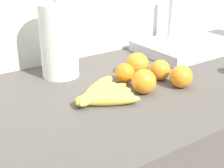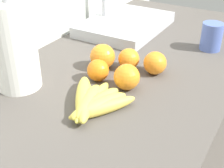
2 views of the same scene
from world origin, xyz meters
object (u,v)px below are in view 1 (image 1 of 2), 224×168
banana_bunch (102,94)px  orange_center (125,73)px  orange_front (137,64)px  orange_back_left (181,77)px  sink_basin (186,45)px  orange_far_right (144,82)px  paper_towel_roll (59,41)px  orange_back_right (160,70)px

banana_bunch → orange_center: (0.13, 0.07, 0.01)m
orange_center → orange_front: 0.08m
orange_back_left → sink_basin: (0.30, 0.26, -0.01)m
orange_far_right → orange_back_left: size_ratio=1.05×
orange_center → orange_back_left: size_ratio=0.92×
orange_front → sink_basin: bearing=16.8°
orange_center → orange_back_left: (0.12, -0.13, 0.00)m
paper_towel_roll → sink_basin: 0.57m
orange_back_left → sink_basin: bearing=41.5°
orange_back_left → paper_towel_roll: (-0.27, 0.31, 0.09)m
paper_towel_roll → orange_back_right: bearing=-41.0°
sink_basin → orange_center: bearing=-162.2°
orange_back_right → paper_towel_roll: paper_towel_roll is taller
orange_far_right → orange_back_left: orange_far_right is taller
orange_back_right → orange_back_left: orange_back_left is taller
orange_back_left → paper_towel_roll: 0.41m
orange_front → paper_towel_roll: paper_towel_roll is taller
banana_bunch → orange_far_right: orange_far_right is taller
orange_center → orange_far_right: size_ratio=0.88×
orange_center → orange_back_right: bearing=-21.2°
orange_back_right → paper_towel_roll: size_ratio=0.25×
orange_far_right → banana_bunch: bearing=168.8°
orange_far_right → sink_basin: sink_basin is taller
orange_back_left → paper_towel_roll: paper_towel_roll is taller
orange_back_right → sink_basin: sink_basin is taller
orange_far_right → orange_front: 0.15m
orange_center → orange_back_left: bearing=-46.2°
banana_bunch → orange_front: 0.23m
orange_back_right → orange_center: orange_back_right is taller
banana_bunch → orange_back_left: (0.26, -0.06, 0.02)m
orange_back_right → sink_basin: (0.31, 0.18, -0.01)m
orange_front → orange_center: bearing=-158.0°
banana_bunch → sink_basin: size_ratio=0.53×
banana_bunch → orange_back_left: size_ratio=2.90×
orange_far_right → paper_towel_roll: (-0.14, 0.27, 0.09)m
orange_far_right → orange_back_left: (0.12, -0.03, -0.00)m
banana_bunch → orange_back_left: bearing=-12.8°
sink_basin → paper_towel_roll: bearing=175.7°
orange_back_left → banana_bunch: bearing=167.2°
orange_back_right → sink_basin: bearing=30.1°
paper_towel_roll → orange_center: bearing=-51.3°
sink_basin → orange_back_left: bearing=-138.5°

